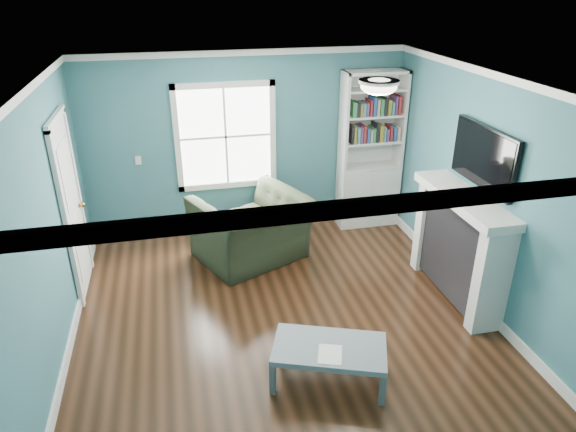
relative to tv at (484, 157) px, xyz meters
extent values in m
plane|color=black|center=(-2.20, -0.20, -1.72)|extent=(5.00, 5.00, 0.00)
plane|color=#37657A|center=(-2.20, 2.30, -0.43)|extent=(4.50, 0.00, 4.50)
plane|color=#37657A|center=(-2.20, -2.70, -0.43)|extent=(4.50, 0.00, 4.50)
plane|color=#37657A|center=(-4.45, -0.20, -0.43)|extent=(0.00, 5.00, 5.00)
plane|color=#37657A|center=(0.05, -0.20, -0.43)|extent=(0.00, 5.00, 5.00)
plane|color=white|center=(-2.20, -0.20, 0.88)|extent=(5.00, 5.00, 0.00)
cube|color=white|center=(-2.20, 2.28, -1.66)|extent=(4.50, 0.03, 0.12)
cube|color=white|center=(-4.44, -0.20, -1.66)|extent=(0.03, 5.00, 0.12)
cube|color=white|center=(0.03, -0.20, -1.66)|extent=(0.03, 5.00, 0.12)
cube|color=white|center=(-2.20, 2.28, 0.84)|extent=(4.50, 0.04, 0.08)
cube|color=white|center=(-2.20, -2.68, 0.84)|extent=(4.50, 0.04, 0.08)
cube|color=white|center=(-4.43, -0.20, 0.84)|extent=(0.04, 5.00, 0.08)
cube|color=white|center=(0.03, -0.20, 0.84)|extent=(0.04, 5.00, 0.08)
cube|color=white|center=(-2.50, 2.29, -0.27)|extent=(1.24, 0.01, 1.34)
cube|color=white|center=(-3.16, 2.28, -0.27)|extent=(0.08, 0.06, 1.50)
cube|color=white|center=(-1.84, 2.28, -0.27)|extent=(0.08, 0.06, 1.50)
cube|color=white|center=(-2.50, 2.28, -0.98)|extent=(1.40, 0.06, 0.08)
cube|color=white|center=(-2.50, 2.28, 0.44)|extent=(1.40, 0.06, 0.08)
cube|color=white|center=(-2.50, 2.28, -0.27)|extent=(1.24, 0.03, 0.03)
cube|color=white|center=(-2.50, 2.28, -0.27)|extent=(0.03, 0.03, 1.34)
cube|color=silver|center=(-0.43, 2.10, -1.27)|extent=(0.90, 0.35, 0.90)
cube|color=silver|center=(-0.86, 2.10, -0.12)|extent=(0.04, 0.35, 1.40)
cube|color=silver|center=(0.00, 2.10, -0.12)|extent=(0.04, 0.35, 1.40)
cube|color=silver|center=(-0.43, 2.26, -0.12)|extent=(0.90, 0.02, 1.40)
cube|color=silver|center=(-0.43, 2.10, 0.55)|extent=(0.90, 0.35, 0.04)
cube|color=silver|center=(-0.43, 2.10, -0.80)|extent=(0.84, 0.33, 0.03)
cube|color=silver|center=(-0.43, 2.10, -0.42)|extent=(0.84, 0.33, 0.03)
cube|color=silver|center=(-0.43, 2.10, -0.04)|extent=(0.84, 0.33, 0.03)
cube|color=silver|center=(-0.43, 2.10, 0.32)|extent=(0.84, 0.33, 0.03)
cube|color=black|center=(-0.43, 2.08, -0.30)|extent=(0.70, 0.25, 0.22)
cube|color=olive|center=(-0.43, 2.08, 0.08)|extent=(0.70, 0.25, 0.22)
cylinder|color=beige|center=(-0.43, 2.05, 0.46)|extent=(0.26, 0.06, 0.26)
cube|color=black|center=(-0.11, 0.00, -1.12)|extent=(0.30, 1.20, 1.10)
cube|color=black|center=(-0.13, 0.00, -1.32)|extent=(0.22, 0.65, 0.70)
cube|color=silver|center=(-0.13, -0.67, -1.12)|extent=(0.36, 0.16, 1.20)
cube|color=silver|center=(-0.13, 0.67, -1.12)|extent=(0.36, 0.16, 1.20)
cube|color=silver|center=(-0.15, 0.00, -0.47)|extent=(0.44, 1.58, 0.10)
cube|color=black|center=(0.00, 0.00, 0.00)|extent=(0.06, 1.10, 0.65)
cube|color=silver|center=(-4.43, 1.20, -0.70)|extent=(0.04, 0.80, 2.05)
cube|color=white|center=(-4.42, 0.75, -0.70)|extent=(0.05, 0.08, 2.13)
cube|color=white|center=(-4.42, 1.65, -0.70)|extent=(0.05, 0.08, 2.13)
cube|color=white|center=(-4.42, 1.20, 0.36)|extent=(0.05, 0.98, 0.08)
sphere|color=#BF8C3F|center=(-4.37, 1.50, -0.77)|extent=(0.07, 0.07, 0.07)
ellipsoid|color=white|center=(-1.30, -0.10, 0.82)|extent=(0.34, 0.34, 0.15)
cylinder|color=white|center=(-1.30, -0.10, 0.86)|extent=(0.38, 0.38, 0.03)
cube|color=white|center=(-3.70, 2.28, -0.52)|extent=(0.08, 0.01, 0.12)
imported|color=black|center=(-2.31, 1.40, -1.14)|extent=(1.59, 1.35, 1.18)
cube|color=#4C565B|center=(-2.53, -1.09, -1.56)|extent=(0.07, 0.07, 0.32)
cube|color=#4C565B|center=(-1.62, -1.44, -1.56)|extent=(0.07, 0.07, 0.32)
cube|color=#4C565B|center=(-2.35, -0.61, -1.56)|extent=(0.07, 0.07, 0.32)
cube|color=#4C565B|center=(-1.43, -0.96, -1.56)|extent=(0.07, 0.07, 0.32)
cube|color=slate|center=(-1.98, -1.02, -1.38)|extent=(1.17, 0.90, 0.06)
cube|color=white|center=(-2.01, -1.13, -1.35)|extent=(0.29, 0.32, 0.00)
camera|label=1|loc=(-3.20, -4.60, 1.76)|focal=32.00mm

